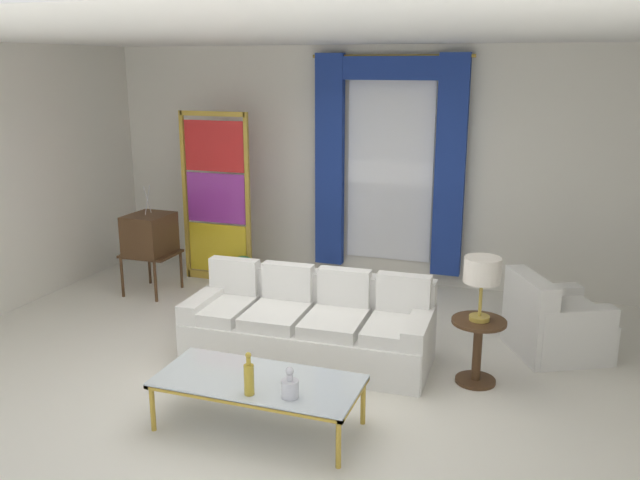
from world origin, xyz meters
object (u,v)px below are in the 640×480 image
peacock_figurine (239,274)px  round_side_table (478,345)px  vintage_tv (150,236)px  couch_white_long (311,326)px  coffee_table (258,383)px  bottle_blue_decanter (249,378)px  table_lamp_brass (482,273)px  stained_glass_divider (216,201)px  armchair_white (552,325)px  bottle_crystal_tall (290,387)px

peacock_figurine → round_side_table: round_side_table is taller
vintage_tv → couch_white_long: bearing=-24.0°
vintage_tv → peacock_figurine: size_ratio=2.24×
coffee_table → couch_white_long: bearing=93.2°
bottle_blue_decanter → table_lamp_brass: bearing=47.1°
stained_glass_divider → round_side_table: size_ratio=3.70×
vintage_tv → table_lamp_brass: (4.10, -1.16, 0.30)m
stained_glass_divider → bottle_blue_decanter: bearing=-59.1°
peacock_figurine → table_lamp_brass: table_lamp_brass is taller
round_side_table → bottle_blue_decanter: bearing=-132.9°
coffee_table → stained_glass_divider: stained_glass_divider is taller
coffee_table → armchair_white: size_ratio=1.45×
vintage_tv → armchair_white: 4.75m
armchair_white → peacock_figurine: (-3.72, 0.66, -0.07)m
vintage_tv → stained_glass_divider: bearing=52.7°
bottle_blue_decanter → stained_glass_divider: stained_glass_divider is taller
stained_glass_divider → round_side_table: (3.56, -1.88, -0.70)m
peacock_figurine → vintage_tv: bearing=-158.7°
bottle_crystal_tall → table_lamp_brass: (1.18, 1.53, 0.54)m
table_lamp_brass → bottle_blue_decanter: bearing=-132.9°
armchair_white → coffee_table: bearing=-133.7°
bottle_blue_decanter → table_lamp_brass: table_lamp_brass is taller
bottle_blue_decanter → vintage_tv: (-2.63, 2.75, 0.18)m
peacock_figurine → stained_glass_divider: bearing=144.7°
bottle_crystal_tall → vintage_tv: (-2.93, 2.69, 0.24)m
peacock_figurine → armchair_white: bearing=-10.1°
vintage_tv → round_side_table: vintage_tv is taller
coffee_table → bottle_blue_decanter: bottle_blue_decanter is taller
coffee_table → vintage_tv: size_ratio=1.18×
bottle_crystal_tall → peacock_figurine: size_ratio=0.40×
armchair_white → table_lamp_brass: (-0.62, -0.89, 0.74)m
couch_white_long → peacock_figurine: bearing=134.9°
couch_white_long → coffee_table: couch_white_long is taller
couch_white_long → stained_glass_divider: 2.79m
stained_glass_divider → peacock_figurine: 1.01m
armchair_white → bottle_crystal_tall: bearing=-126.6°
peacock_figurine → table_lamp_brass: 3.56m
armchair_white → bottle_blue_decanter: bearing=-130.2°
coffee_table → table_lamp_brass: size_ratio=2.79×
couch_white_long → bottle_blue_decanter: bearing=-85.9°
vintage_tv → peacock_figurine: 1.20m
couch_white_long → round_side_table: size_ratio=3.98×
vintage_tv → peacock_figurine: (1.01, 0.39, -0.51)m
couch_white_long → table_lamp_brass: size_ratio=4.15×
vintage_tv → round_side_table: bearing=-15.8°
coffee_table → bottle_crystal_tall: (0.34, -0.18, 0.11)m
bottle_crystal_tall → stained_glass_divider: size_ratio=0.11×
bottle_blue_decanter → table_lamp_brass: size_ratio=0.59×
bottle_crystal_tall → armchair_white: size_ratio=0.22×
coffee_table → peacock_figurine: peacock_figurine is taller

